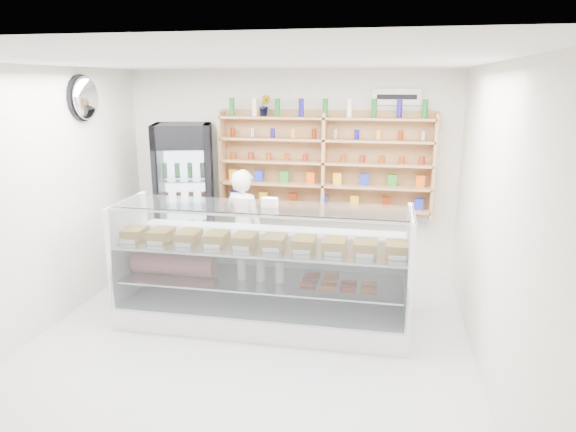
# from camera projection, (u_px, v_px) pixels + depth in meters

# --- Properties ---
(room) EXTENTS (5.00, 5.00, 5.00)m
(room) POSITION_uv_depth(u_px,v_px,m) (238.00, 220.00, 4.70)
(room) COLOR #B5B5BA
(room) RESTS_ON ground
(display_counter) EXTENTS (3.15, 0.94, 1.37)m
(display_counter) POSITION_uv_depth(u_px,v_px,m) (263.00, 293.00, 5.67)
(display_counter) COLOR white
(display_counter) RESTS_ON floor
(shop_worker) EXTENTS (0.66, 0.55, 1.56)m
(shop_worker) POSITION_uv_depth(u_px,v_px,m) (244.00, 228.00, 6.73)
(shop_worker) COLOR white
(shop_worker) RESTS_ON floor
(drinks_cooler) EXTENTS (0.93, 0.92, 2.10)m
(drinks_cooler) POSITION_uv_depth(u_px,v_px,m) (185.00, 200.00, 7.06)
(drinks_cooler) COLOR black
(drinks_cooler) RESTS_ON floor
(wall_shelving) EXTENTS (2.84, 0.28, 1.33)m
(wall_shelving) POSITION_uv_depth(u_px,v_px,m) (324.00, 163.00, 6.78)
(wall_shelving) COLOR #AE8152
(wall_shelving) RESTS_ON back_wall
(potted_plant) EXTENTS (0.16, 0.13, 0.28)m
(potted_plant) POSITION_uv_depth(u_px,v_px,m) (265.00, 106.00, 6.74)
(potted_plant) COLOR #1E6626
(potted_plant) RESTS_ON wall_shelving
(security_mirror) EXTENTS (0.15, 0.50, 0.50)m
(security_mirror) POSITION_uv_depth(u_px,v_px,m) (86.00, 98.00, 5.98)
(security_mirror) COLOR silver
(security_mirror) RESTS_ON left_wall
(wall_sign) EXTENTS (0.62, 0.03, 0.20)m
(wall_sign) POSITION_uv_depth(u_px,v_px,m) (397.00, 97.00, 6.52)
(wall_sign) COLOR white
(wall_sign) RESTS_ON back_wall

